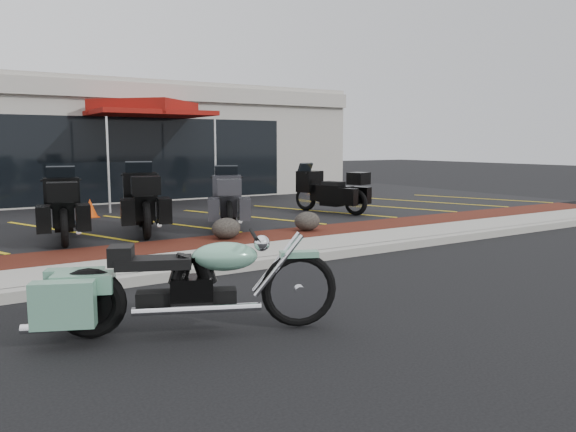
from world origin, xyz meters
TOP-DOWN VIEW (x-y plane):
  - ground at (0.00, 0.00)m, footprint 90.00×90.00m
  - curb at (0.00, 0.90)m, footprint 24.00×0.25m
  - sidewalk at (0.00, 1.60)m, footprint 24.00×1.20m
  - mulch_bed at (0.00, 2.80)m, footprint 24.00×1.20m
  - upper_lot at (0.00, 8.20)m, footprint 26.00×9.60m
  - dealership_building at (0.00, 14.47)m, footprint 18.00×8.16m
  - boulder_mid at (0.23, 2.87)m, footprint 0.58×0.48m
  - boulder_right at (2.14, 2.88)m, footprint 0.57×0.48m
  - hero_cruiser at (-1.23, -1.90)m, footprint 3.15×1.95m
  - touring_black_front at (-2.30, 5.29)m, footprint 1.31×2.52m
  - touring_black_mid at (-0.65, 5.39)m, footprint 1.54×2.67m
  - touring_grey at (1.26, 4.95)m, footprint 1.76×2.47m
  - touring_black_rear at (4.16, 5.92)m, footprint 1.50×2.43m
  - traffic_cone at (-1.22, 7.66)m, footprint 0.48×0.48m
  - popup_canopy at (0.99, 9.84)m, footprint 3.61×3.61m

SIDE VIEW (x-z plane):
  - ground at x=0.00m, z-range 0.00..0.00m
  - curb at x=0.00m, z-range 0.00..0.15m
  - sidewalk at x=0.00m, z-range 0.00..0.15m
  - upper_lot at x=0.00m, z-range 0.00..0.15m
  - mulch_bed at x=0.00m, z-range 0.00..0.16m
  - boulder_right at x=2.14m, z-range 0.16..0.56m
  - boulder_mid at x=0.23m, z-range 0.16..0.57m
  - traffic_cone at x=-1.22m, z-range 0.15..0.62m
  - hero_cruiser at x=-1.23m, z-range 0.00..1.09m
  - touring_black_rear at x=4.16m, z-range 0.15..1.47m
  - touring_grey at x=1.26m, z-range 0.15..1.50m
  - touring_black_front at x=-2.30m, z-range 0.15..1.55m
  - touring_black_mid at x=-0.65m, z-range 0.15..1.61m
  - dealership_building at x=0.00m, z-range 0.01..4.01m
  - popup_canopy at x=0.99m, z-range 1.42..4.52m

